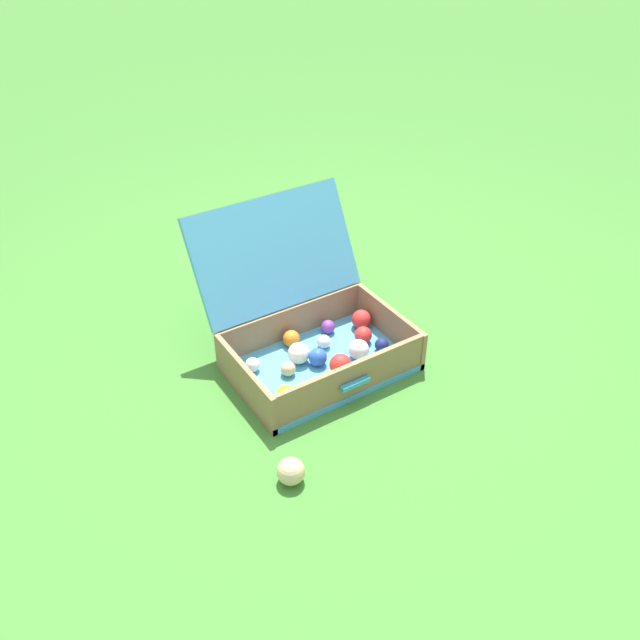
{
  "coord_description": "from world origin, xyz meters",
  "views": [
    {
      "loc": [
        -0.96,
        -1.55,
        1.53
      ],
      "look_at": [
        0.04,
        0.0,
        0.21
      ],
      "focal_mm": 37.85,
      "sensor_mm": 36.0,
      "label": 1
    }
  ],
  "objects": [
    {
      "name": "ground_plane",
      "position": [
        0.0,
        0.0,
        0.0
      ],
      "size": [
        16.0,
        16.0,
        0.0
      ],
      "primitive_type": "plane",
      "color": "#3D7A2D"
    },
    {
      "name": "stray_ball_on_grass",
      "position": [
        -0.31,
        -0.39,
        0.04
      ],
      "size": [
        0.08,
        0.08,
        0.08
      ],
      "primitive_type": "sphere",
      "color": "#D1B784",
      "rests_on": "ground"
    },
    {
      "name": "open_suitcase",
      "position": [
        0.05,
        0.08,
        0.11
      ],
      "size": [
        0.62,
        0.62,
        0.51
      ],
      "color": "#4799C6",
      "rests_on": "ground"
    }
  ]
}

